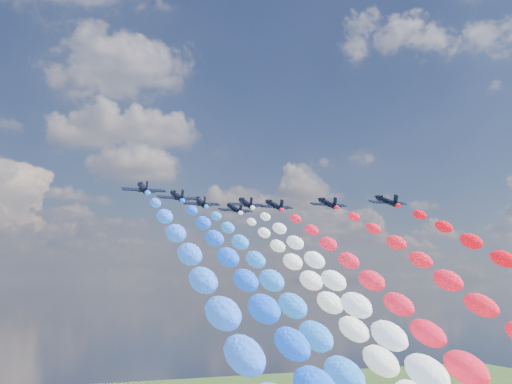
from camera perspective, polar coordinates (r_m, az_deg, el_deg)
name	(u,v)px	position (r m, az deg, el deg)	size (l,w,h in m)	color
jet_0	(143,188)	(144.16, -10.31, 0.36)	(9.81, 13.16, 2.90)	black
trail_0	(232,358)	(81.10, -2.19, -15.02)	(6.09, 123.49, 64.02)	#2B6AFF
jet_1	(177,196)	(156.53, -7.24, -0.38)	(9.81, 13.16, 2.90)	black
trail_1	(277,347)	(94.60, 1.92, -14.04)	(6.09, 123.49, 64.02)	#1653FE
jet_2	(201,202)	(167.86, -5.10, -0.93)	(9.81, 13.16, 2.90)	black
trail_2	(303,339)	(106.81, 4.35, -13.35)	(6.09, 123.49, 64.02)	#2478F5
jet_3	(246,203)	(169.16, -0.95, -1.02)	(9.81, 13.16, 2.90)	black
trail_3	(374,338)	(110.30, 10.74, -13.07)	(6.09, 123.49, 64.02)	white
jet_4	(235,209)	(182.55, -1.97, -1.54)	(9.81, 13.16, 2.90)	black
trail_4	(342,332)	(122.93, 7.92, -12.61)	(6.09, 123.49, 64.02)	white
jet_5	(274,205)	(173.97, 1.70, -1.22)	(9.81, 13.16, 2.90)	black
trail_5	(413,336)	(116.65, 14.23, -12.69)	(6.09, 123.49, 64.02)	red
jet_6	(327,203)	(170.39, 6.58, -1.02)	(9.81, 13.16, 2.90)	black
trail_6	(504,338)	(116.56, 21.82, -12.36)	(6.09, 123.49, 64.02)	red
jet_7	(386,201)	(168.07, 11.88, -0.80)	(9.81, 13.16, 2.90)	black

